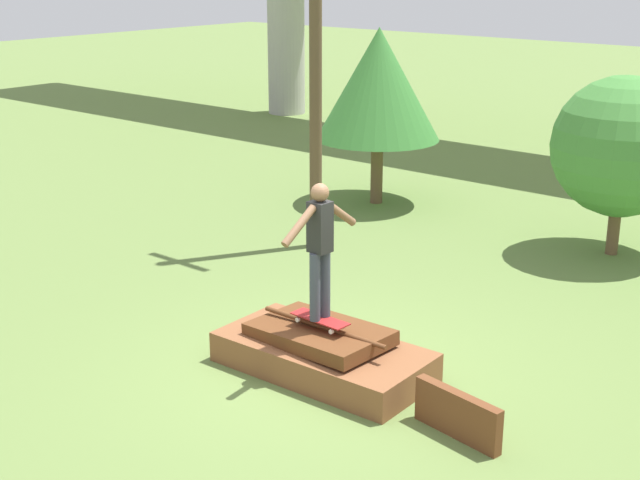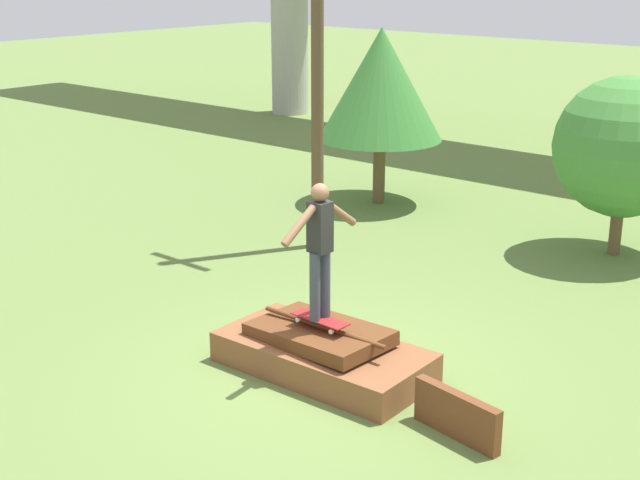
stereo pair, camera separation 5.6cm
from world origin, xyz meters
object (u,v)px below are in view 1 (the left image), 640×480
at_px(skateboard, 320,319).
at_px(skater, 320,242).
at_px(tree_behind_left, 378,84).
at_px(utility_pole, 316,32).
at_px(tree_mid_back, 622,147).

bearing_deg(skateboard, skater, 0.00).
bearing_deg(tree_behind_left, skater, -58.59).
relative_size(skater, tree_behind_left, 0.47).
height_order(skateboard, tree_behind_left, tree_behind_left).
height_order(skateboard, utility_pole, utility_pole).
relative_size(skateboard, tree_mid_back, 0.26).
height_order(skateboard, tree_mid_back, tree_mid_back).
distance_m(skateboard, utility_pole, 5.45).
height_order(tree_behind_left, tree_mid_back, tree_behind_left).
distance_m(utility_pole, tree_mid_back, 5.07).
bearing_deg(skater, skateboard, 180.00).
bearing_deg(skater, utility_pole, 130.65).
bearing_deg(utility_pole, skateboard, -49.35).
bearing_deg(tree_mid_back, skateboard, -97.86).
relative_size(skateboard, skater, 0.47).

